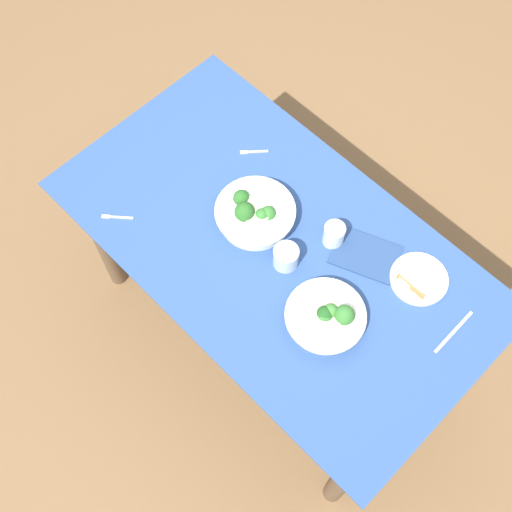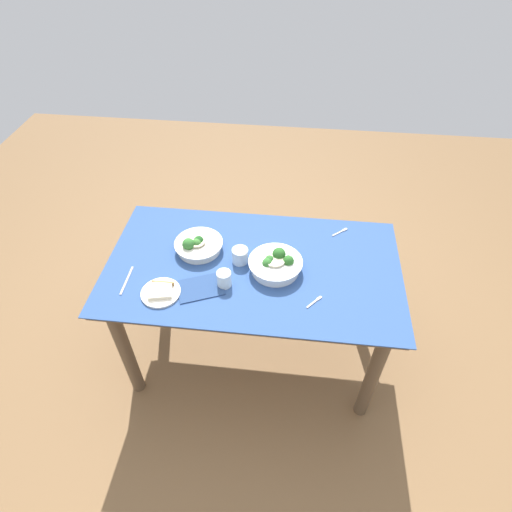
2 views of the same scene
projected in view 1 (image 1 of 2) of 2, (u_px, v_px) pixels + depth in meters
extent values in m
plane|color=brown|center=(271.00, 327.00, 2.86)|extent=(6.00, 6.00, 0.00)
cube|color=#2D4C84|center=(276.00, 245.00, 2.18)|extent=(1.47, 0.82, 0.01)
cube|color=brown|center=(276.00, 247.00, 2.19)|extent=(1.43, 0.80, 0.02)
cylinder|color=brown|center=(102.00, 238.00, 2.64)|extent=(0.07, 0.07, 0.74)
cylinder|color=brown|center=(343.00, 479.00, 2.23)|extent=(0.07, 0.07, 0.74)
cylinder|color=brown|center=(218.00, 146.00, 2.83)|extent=(0.07, 0.07, 0.74)
cylinder|color=brown|center=(459.00, 352.00, 2.43)|extent=(0.07, 0.07, 0.74)
cylinder|color=white|center=(255.00, 216.00, 2.19)|extent=(0.24, 0.24, 0.05)
cylinder|color=white|center=(255.00, 211.00, 2.16)|extent=(0.27, 0.27, 0.01)
sphere|color=#33702D|center=(262.00, 215.00, 2.14)|extent=(0.04, 0.04, 0.04)
sphere|color=#286023|center=(241.00, 198.00, 2.17)|extent=(0.06, 0.06, 0.06)
sphere|color=#33702D|center=(246.00, 213.00, 2.15)|extent=(0.04, 0.04, 0.04)
sphere|color=#286023|center=(245.00, 212.00, 2.14)|extent=(0.07, 0.07, 0.07)
sphere|color=#33702D|center=(268.00, 213.00, 2.15)|extent=(0.05, 0.05, 0.05)
cylinder|color=beige|center=(256.00, 210.00, 2.15)|extent=(0.10, 0.10, 0.01)
cylinder|color=silver|center=(325.00, 318.00, 2.04)|extent=(0.22, 0.22, 0.04)
cylinder|color=silver|center=(326.00, 315.00, 2.01)|extent=(0.25, 0.25, 0.01)
sphere|color=#3D7A33|center=(330.00, 311.00, 2.00)|extent=(0.05, 0.05, 0.05)
sphere|color=#33702D|center=(325.00, 315.00, 2.00)|extent=(0.05, 0.05, 0.05)
sphere|color=#33702D|center=(344.00, 315.00, 1.99)|extent=(0.06, 0.06, 0.06)
sphere|color=#1E511E|center=(325.00, 314.00, 2.00)|extent=(0.05, 0.05, 0.05)
cylinder|color=beige|center=(329.00, 315.00, 2.00)|extent=(0.09, 0.09, 0.01)
cylinder|color=silver|center=(419.00, 279.00, 2.11)|extent=(0.19, 0.19, 0.01)
cube|color=beige|center=(420.00, 277.00, 2.10)|extent=(0.13, 0.12, 0.02)
cube|color=#9E703D|center=(410.00, 287.00, 2.08)|extent=(0.11, 0.01, 0.02)
cylinder|color=silver|center=(286.00, 257.00, 2.11)|extent=(0.08, 0.08, 0.08)
cylinder|color=silver|center=(334.00, 234.00, 2.14)|extent=(0.07, 0.07, 0.08)
cube|color=#B7B7BC|center=(258.00, 152.00, 2.33)|extent=(0.05, 0.06, 0.00)
cube|color=#B7B7BC|center=(244.00, 152.00, 2.33)|extent=(0.03, 0.03, 0.00)
cube|color=#B7B7BC|center=(122.00, 218.00, 2.21)|extent=(0.06, 0.06, 0.00)
cube|color=#B7B7BC|center=(106.00, 217.00, 2.22)|extent=(0.03, 0.03, 0.00)
cube|color=#B7B7BC|center=(454.00, 332.00, 2.04)|extent=(0.01, 0.18, 0.00)
cube|color=navy|center=(365.00, 255.00, 2.15)|extent=(0.25, 0.22, 0.01)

